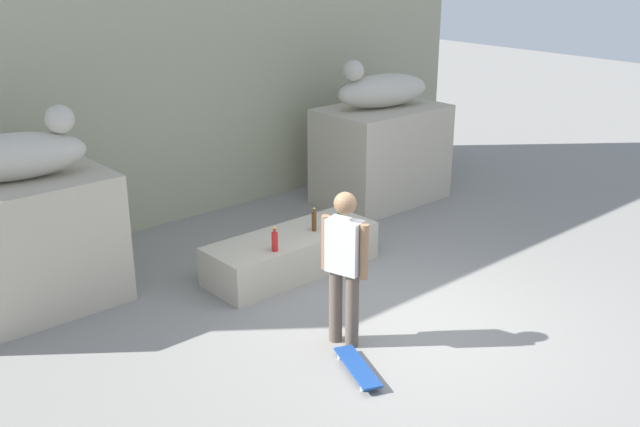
% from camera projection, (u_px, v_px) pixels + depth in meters
% --- Properties ---
extents(ground_plane, '(40.00, 40.00, 0.00)m').
position_uv_depth(ground_plane, '(398.00, 323.00, 8.26)').
color(ground_plane, gray).
extents(facade_wall, '(11.57, 0.60, 5.21)m').
position_uv_depth(facade_wall, '(163.00, 43.00, 10.71)').
color(facade_wall, '#A6A788').
rests_on(facade_wall, ground_plane).
extents(pedestal_left, '(1.98, 1.32, 1.53)m').
position_uv_depth(pedestal_left, '(24.00, 245.00, 8.40)').
color(pedestal_left, '#B7AD99').
rests_on(pedestal_left, ground_plane).
extents(pedestal_right, '(1.98, 1.32, 1.53)m').
position_uv_depth(pedestal_right, '(381.00, 154.00, 11.96)').
color(pedestal_right, '#B7AD99').
rests_on(pedestal_right, ground_plane).
extents(statue_reclining_left, '(1.68, 0.89, 0.78)m').
position_uv_depth(statue_reclining_left, '(14.00, 154.00, 8.06)').
color(statue_reclining_left, beige).
rests_on(statue_reclining_left, pedestal_left).
extents(statue_reclining_right, '(1.68, 0.86, 0.78)m').
position_uv_depth(statue_reclining_right, '(381.00, 89.00, 11.59)').
color(statue_reclining_right, beige).
rests_on(statue_reclining_right, pedestal_right).
extents(ledge_block, '(2.28, 0.84, 0.50)m').
position_uv_depth(ledge_block, '(292.00, 253.00, 9.48)').
color(ledge_block, '#B7AD99').
rests_on(ledge_block, ground_plane).
extents(skater, '(0.29, 0.52, 1.67)m').
position_uv_depth(skater, '(344.00, 262.00, 7.55)').
color(skater, brown).
rests_on(skater, ground_plane).
extents(skateboard, '(0.48, 0.82, 0.08)m').
position_uv_depth(skateboard, '(357.00, 367.00, 7.29)').
color(skateboard, navy).
rests_on(skateboard, ground_plane).
extents(bottle_green, '(0.06, 0.06, 0.29)m').
position_uv_depth(bottle_green, '(340.00, 217.00, 9.65)').
color(bottle_green, '#1E722D').
rests_on(bottle_green, ledge_block).
extents(bottle_red, '(0.08, 0.08, 0.30)m').
position_uv_depth(bottle_red, '(275.00, 241.00, 8.87)').
color(bottle_red, red).
rests_on(bottle_red, ledge_block).
extents(bottle_brown, '(0.06, 0.06, 0.31)m').
position_uv_depth(bottle_brown, '(314.00, 221.00, 9.49)').
color(bottle_brown, '#593314').
rests_on(bottle_brown, ledge_block).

